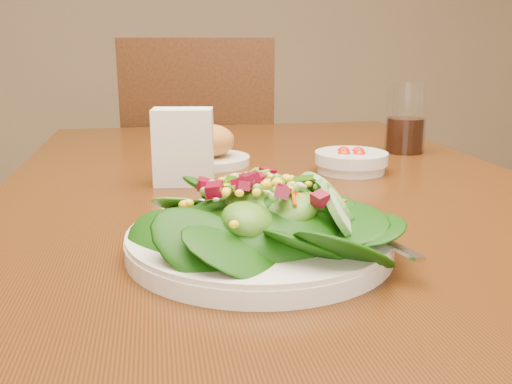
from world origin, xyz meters
TOP-DOWN VIEW (x-y plane):
  - dining_table at (0.00, 0.00)m, footprint 0.90×1.40m
  - chair_far at (-0.05, 0.87)m, footprint 0.53×0.53m
  - salad_plate at (-0.07, -0.28)m, footprint 0.30×0.30m
  - bread_plate at (-0.09, 0.19)m, footprint 0.15×0.15m
  - tomato_bowl at (0.15, 0.08)m, footprint 0.13×0.13m
  - drinking_glass at (0.33, 0.24)m, footprint 0.08×0.08m
  - napkin_holder at (-0.15, 0.05)m, footprint 0.10×0.07m

SIDE VIEW (x-z plane):
  - chair_far at x=-0.05m, z-range 0.03..1.02m
  - dining_table at x=0.00m, z-range 0.27..1.02m
  - tomato_bowl at x=0.15m, z-range 0.75..0.79m
  - bread_plate at x=-0.09m, z-range 0.74..0.82m
  - salad_plate at x=-0.07m, z-range 0.74..0.83m
  - drinking_glass at x=0.33m, z-range 0.74..0.89m
  - napkin_holder at x=-0.15m, z-range 0.75..0.88m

